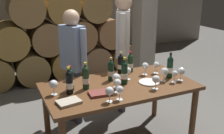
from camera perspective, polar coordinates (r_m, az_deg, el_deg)
cellar_back_wall at (r=6.76m, az=-14.92°, el=13.84°), size 10.00×0.24×2.80m
barrel_stack at (r=5.30m, az=-11.09°, el=5.90°), size 3.12×0.90×1.69m
stone_pillar at (r=4.79m, az=7.17°, el=11.41°), size 0.32×0.32×2.60m
dining_table at (r=2.98m, az=1.63°, el=-5.51°), size 1.70×0.90×0.76m
wine_bottle_0 at (r=2.71m, az=-9.32°, el=-3.33°), size 0.07×0.07×0.29m
wine_bottle_1 at (r=3.19m, az=12.54°, el=-0.00°), size 0.07×0.07×0.31m
wine_bottle_2 at (r=2.80m, az=-9.10°, el=-2.72°), size 0.07×0.07×0.27m
wine_bottle_3 at (r=3.03m, az=-0.21°, el=-0.76°), size 0.07×0.07×0.28m
wine_bottle_4 at (r=3.28m, az=1.89°, el=0.69°), size 0.07×0.07×0.27m
wine_bottle_5 at (r=3.33m, az=4.04°, el=0.90°), size 0.07×0.07×0.27m
wine_bottle_6 at (r=2.81m, az=-5.77°, el=-2.30°), size 0.07×0.07×0.30m
wine_bottle_7 at (r=2.93m, az=2.69°, el=-1.22°), size 0.07×0.07×0.31m
wine_glass_0 at (r=3.07m, az=3.49°, el=-0.85°), size 0.08×0.08×0.15m
wine_glass_1 at (r=2.83m, az=0.93°, el=-2.40°), size 0.09×0.09×0.16m
wine_glass_2 at (r=2.72m, az=-12.66°, el=-3.77°), size 0.09×0.09×0.16m
wine_glass_3 at (r=3.31m, az=9.69°, el=0.37°), size 0.08×0.08×0.15m
wine_glass_4 at (r=3.24m, az=7.27°, el=0.16°), size 0.08×0.08×0.16m
wine_glass_5 at (r=2.50m, az=-0.56°, el=-5.35°), size 0.08×0.08×0.16m
wine_glass_6 at (r=3.07m, az=11.42°, el=-1.02°), size 0.09×0.09×0.16m
wine_glass_7 at (r=3.13m, az=14.88°, el=-0.95°), size 0.09×0.09×0.16m
wine_glass_8 at (r=2.83m, az=9.58°, el=-2.71°), size 0.08×0.08×0.16m
wine_glass_9 at (r=2.70m, az=1.18°, el=-3.54°), size 0.08×0.08×0.15m
wine_glass_10 at (r=2.55m, az=1.69°, el=-5.04°), size 0.07×0.07×0.15m
wine_glass_11 at (r=3.06m, az=13.54°, el=-1.52°), size 0.07×0.07×0.14m
tasting_notebook at (r=2.70m, az=-2.71°, el=-5.76°), size 0.24×0.18×0.03m
leather_ledger at (r=2.55m, az=-9.44°, el=-7.56°), size 0.24×0.19×0.03m
serving_plate at (r=3.03m, az=8.12°, el=-3.29°), size 0.24×0.24×0.01m
sommelier_presenting at (r=3.68m, az=2.40°, el=5.34°), size 0.31×0.44×1.72m
taster_seated_left at (r=3.42m, az=-8.52°, el=1.99°), size 0.29×0.46×1.54m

